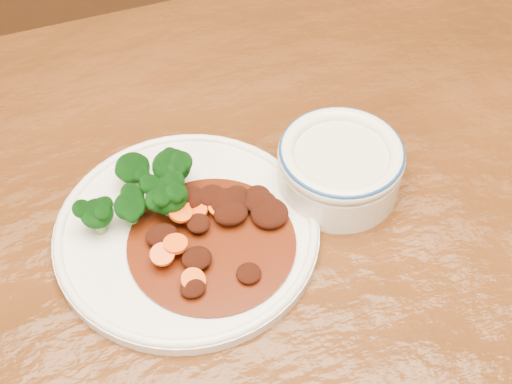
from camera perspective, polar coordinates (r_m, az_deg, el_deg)
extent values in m
cube|color=#55290F|center=(0.69, 1.06, -7.18)|extent=(1.58, 1.05, 0.04)
cylinder|color=white|center=(0.70, -5.53, -3.27)|extent=(0.26, 0.26, 0.01)
torus|color=white|center=(0.70, -5.57, -2.99)|extent=(0.26, 0.26, 0.01)
cylinder|color=#6C9C50|center=(0.73, -9.66, 0.93)|extent=(0.01, 0.01, 0.02)
ellipsoid|color=black|center=(0.72, -9.85, 1.92)|extent=(0.03, 0.03, 0.03)
cylinder|color=#6C9C50|center=(0.70, -12.36, -2.60)|extent=(0.01, 0.01, 0.02)
ellipsoid|color=black|center=(0.69, -12.61, -1.69)|extent=(0.03, 0.03, 0.03)
cylinder|color=#6C9C50|center=(0.70, -9.86, -2.01)|extent=(0.01, 0.01, 0.02)
ellipsoid|color=black|center=(0.69, -10.06, -1.10)|extent=(0.03, 0.03, 0.02)
cylinder|color=#6C9C50|center=(0.73, -6.63, 0.99)|extent=(0.01, 0.01, 0.02)
ellipsoid|color=black|center=(0.71, -6.77, 2.07)|extent=(0.04, 0.04, 0.03)
cylinder|color=#6C9C50|center=(0.70, -6.95, -1.37)|extent=(0.01, 0.01, 0.02)
ellipsoid|color=black|center=(0.69, -7.11, -0.29)|extent=(0.04, 0.04, 0.03)
cylinder|color=#4D1508|center=(0.68, -3.56, -4.13)|extent=(0.16, 0.16, 0.00)
ellipsoid|color=black|center=(0.70, 0.33, -0.80)|extent=(0.03, 0.03, 0.02)
ellipsoid|color=black|center=(0.70, 0.19, -0.34)|extent=(0.03, 0.03, 0.01)
ellipsoid|color=black|center=(0.70, -5.34, -0.42)|extent=(0.03, 0.03, 0.01)
ellipsoid|color=black|center=(0.70, -5.28, -0.84)|extent=(0.03, 0.02, 0.01)
ellipsoid|color=black|center=(0.69, -2.37, -0.82)|extent=(0.03, 0.03, 0.02)
ellipsoid|color=black|center=(0.70, -3.54, -0.31)|extent=(0.03, 0.03, 0.01)
ellipsoid|color=black|center=(0.69, 1.08, -1.70)|extent=(0.04, 0.04, 0.02)
ellipsoid|color=black|center=(0.68, -4.62, -2.51)|extent=(0.02, 0.02, 0.01)
ellipsoid|color=black|center=(0.68, -7.56, -3.45)|extent=(0.03, 0.03, 0.02)
ellipsoid|color=black|center=(0.65, -0.58, -6.52)|extent=(0.02, 0.02, 0.01)
ellipsoid|color=black|center=(0.66, -4.75, -5.31)|extent=(0.03, 0.03, 0.01)
ellipsoid|color=black|center=(0.70, -6.14, -1.50)|extent=(0.02, 0.02, 0.01)
ellipsoid|color=black|center=(0.69, -2.03, -1.74)|extent=(0.03, 0.03, 0.02)
ellipsoid|color=black|center=(0.64, -5.07, -7.68)|extent=(0.02, 0.02, 0.01)
ellipsoid|color=black|center=(0.70, -1.54, -0.14)|extent=(0.02, 0.02, 0.01)
ellipsoid|color=black|center=(0.70, -2.21, -0.85)|extent=(0.04, 0.03, 0.02)
cylinder|color=#DD4A0C|center=(0.68, -6.09, -1.62)|extent=(0.03, 0.03, 0.01)
cylinder|color=#DD4A0C|center=(0.66, -7.49, -4.97)|extent=(0.03, 0.03, 0.01)
cylinder|color=#DD4A0C|center=(0.69, -2.90, -1.14)|extent=(0.02, 0.02, 0.01)
cylinder|color=#DD4A0C|center=(0.65, -5.05, -7.03)|extent=(0.03, 0.03, 0.02)
cylinder|color=#DD4A0C|center=(0.69, -4.84, -1.47)|extent=(0.03, 0.03, 0.00)
cylinder|color=#DD4A0C|center=(0.66, -6.47, -4.14)|extent=(0.03, 0.03, 0.01)
cylinder|color=#DD4A0C|center=(0.69, -6.26, -1.20)|extent=(0.03, 0.03, 0.01)
cylinder|color=silver|center=(0.73, 6.65, 1.50)|extent=(0.13, 0.13, 0.04)
cylinder|color=beige|center=(0.71, 6.82, 2.81)|extent=(0.10, 0.10, 0.01)
torus|color=silver|center=(0.71, 6.85, 3.04)|extent=(0.13, 0.13, 0.02)
torus|color=navy|center=(0.71, 6.88, 3.27)|extent=(0.12, 0.12, 0.01)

